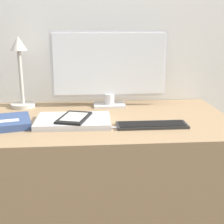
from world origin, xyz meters
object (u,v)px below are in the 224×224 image
object	(u,v)px
keyboard	(152,125)
notebook	(9,122)
ereader	(74,118)
desk_lamp	(20,68)
pen	(122,128)
laptop	(73,121)
monitor	(109,67)

from	to	relation	value
keyboard	notebook	size ratio (longest dim) A/B	1.30
ereader	desk_lamp	size ratio (longest dim) A/B	0.58
ereader	pen	distance (m)	0.22
pen	laptop	bearing A→B (deg)	156.26
keyboard	ereader	world-z (taller)	ereader
laptop	notebook	distance (m)	0.28
desk_lamp	ereader	bearing A→B (deg)	-47.94
keyboard	ereader	bearing A→B (deg)	169.36
notebook	pen	xyz separation A→B (m)	(0.49, -0.09, -0.01)
desk_lamp	notebook	bearing A→B (deg)	-90.06
monitor	keyboard	xyz separation A→B (m)	(0.16, -0.37, -0.21)
pen	ereader	bearing A→B (deg)	157.11
monitor	laptop	size ratio (longest dim) A/B	1.82
notebook	ereader	bearing A→B (deg)	-0.36
monitor	ereader	world-z (taller)	monitor
desk_lamp	notebook	xyz separation A→B (m)	(-0.00, -0.32, -0.19)
laptop	keyboard	bearing A→B (deg)	-11.40
laptop	pen	bearing A→B (deg)	-23.74
keyboard	notebook	distance (m)	0.63
laptop	pen	size ratio (longest dim) A/B	2.60
monitor	keyboard	distance (m)	0.45
pen	notebook	bearing A→B (deg)	169.81
ereader	pen	xyz separation A→B (m)	(0.21, -0.09, -0.03)
laptop	notebook	size ratio (longest dim) A/B	1.40
notebook	laptop	bearing A→B (deg)	0.78
desk_lamp	pen	bearing A→B (deg)	-39.42
keyboard	desk_lamp	bearing A→B (deg)	148.69
laptop	pen	xyz separation A→B (m)	(0.21, -0.09, -0.01)
ereader	notebook	size ratio (longest dim) A/B	0.90
laptop	ereader	size ratio (longest dim) A/B	1.56
desk_lamp	notebook	distance (m)	0.37
keyboard	laptop	size ratio (longest dim) A/B	0.92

